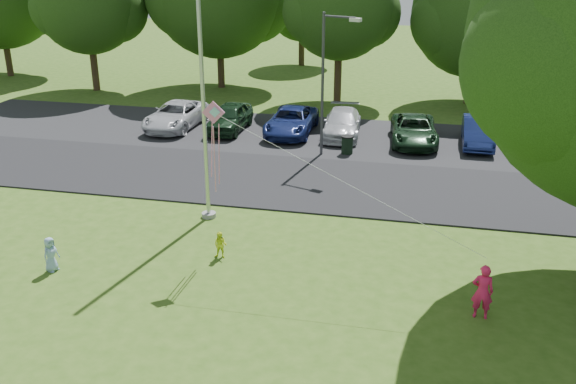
% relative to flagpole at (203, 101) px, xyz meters
% --- Properties ---
extents(ground, '(120.00, 120.00, 0.00)m').
position_rel_flagpole_xyz_m(ground, '(3.50, -5.00, -4.17)').
color(ground, '#325416').
rests_on(ground, ground).
extents(park_road, '(60.00, 6.00, 0.06)m').
position_rel_flagpole_xyz_m(park_road, '(3.50, 4.00, -4.14)').
color(park_road, black).
rests_on(park_road, ground).
extents(parking_strip, '(42.00, 7.00, 0.06)m').
position_rel_flagpole_xyz_m(parking_strip, '(3.50, 10.50, -4.14)').
color(parking_strip, black).
rests_on(parking_strip, ground).
extents(flagpole, '(0.50, 0.50, 10.00)m').
position_rel_flagpole_xyz_m(flagpole, '(0.00, 0.00, 0.00)').
color(flagpole, '#B7BABF').
rests_on(flagpole, ground).
extents(street_lamp, '(1.71, 0.73, 6.29)m').
position_rel_flagpole_xyz_m(street_lamp, '(2.94, 7.56, -0.39)').
color(street_lamp, '#3F3F44').
rests_on(street_lamp, ground).
extents(trash_can, '(0.55, 0.55, 0.87)m').
position_rel_flagpole_xyz_m(trash_can, '(3.83, 8.00, -3.73)').
color(trash_can, black).
rests_on(trash_can, ground).
extents(tree_row, '(64.35, 11.94, 10.88)m').
position_rel_flagpole_xyz_m(tree_row, '(5.09, 19.23, 1.55)').
color(tree_row, '#332316').
rests_on(tree_row, ground).
extents(horizon_trees, '(77.46, 7.20, 7.02)m').
position_rel_flagpole_xyz_m(horizon_trees, '(7.56, 28.88, 0.14)').
color(horizon_trees, '#332316').
rests_on(horizon_trees, ground).
extents(parked_cars, '(20.27, 5.10, 1.37)m').
position_rel_flagpole_xyz_m(parked_cars, '(3.33, 10.50, -3.46)').
color(parked_cars, silver).
rests_on(parked_cars, ground).
extents(woman, '(0.56, 0.37, 1.51)m').
position_rel_flagpole_xyz_m(woman, '(8.97, -4.58, -3.41)').
color(woman, '#E41E56').
rests_on(woman, ground).
extents(child_yellow, '(0.42, 0.33, 0.86)m').
position_rel_flagpole_xyz_m(child_yellow, '(1.38, -2.86, -3.74)').
color(child_yellow, '#DDF226').
rests_on(child_yellow, ground).
extents(child_blue, '(0.46, 0.59, 1.07)m').
position_rel_flagpole_xyz_m(child_blue, '(-3.23, -4.72, -3.63)').
color(child_blue, '#8AACD3').
rests_on(child_blue, ground).
extents(kite, '(8.03, 2.20, 3.16)m').
position_rel_flagpole_xyz_m(kite, '(1.46, -2.72, -0.10)').
color(kite, pink).
rests_on(kite, ground).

